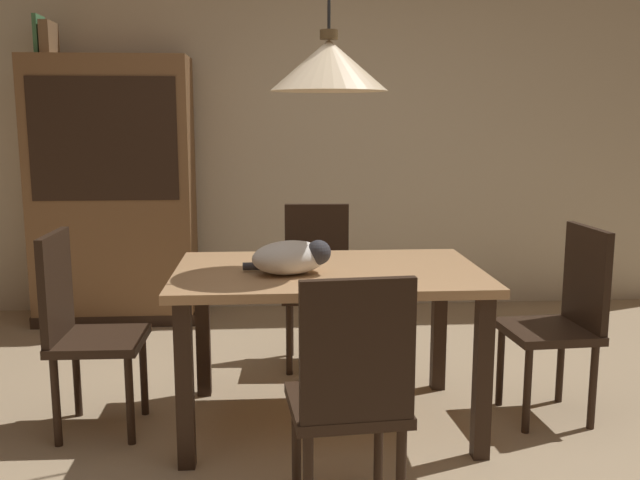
{
  "coord_description": "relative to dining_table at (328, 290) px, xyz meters",
  "views": [
    {
      "loc": [
        -0.21,
        -2.66,
        1.43
      ],
      "look_at": [
        0.02,
        0.67,
        0.85
      ],
      "focal_mm": 39.39,
      "sensor_mm": 36.0,
      "label": 1
    }
  ],
  "objects": [
    {
      "name": "ground",
      "position": [
        -0.04,
        -0.47,
        -0.65
      ],
      "size": [
        10.0,
        10.0,
        0.0
      ],
      "primitive_type": "plane",
      "color": "tan"
    },
    {
      "name": "back_wall",
      "position": [
        -0.04,
        2.18,
        0.8
      ],
      "size": [
        6.4,
        0.1,
        2.9
      ],
      "primitive_type": "cube",
      "color": "beige",
      "rests_on": "ground"
    },
    {
      "name": "dining_table",
      "position": [
        0.0,
        0.0,
        0.0
      ],
      "size": [
        1.4,
        0.9,
        0.75
      ],
      "color": "tan",
      "rests_on": "ground"
    },
    {
      "name": "chair_far_back",
      "position": [
        0.0,
        0.88,
        -0.14
      ],
      "size": [
        0.42,
        0.42,
        0.93
      ],
      "color": "black",
      "rests_on": "ground"
    },
    {
      "name": "chair_near_front",
      "position": [
        0.01,
        -0.88,
        -0.14
      ],
      "size": [
        0.43,
        0.43,
        0.93
      ],
      "color": "black",
      "rests_on": "ground"
    },
    {
      "name": "chair_left_side",
      "position": [
        -1.13,
        0.0,
        -0.14
      ],
      "size": [
        0.4,
        0.4,
        0.93
      ],
      "color": "black",
      "rests_on": "ground"
    },
    {
      "name": "chair_right_side",
      "position": [
        1.13,
        0.01,
        -0.14
      ],
      "size": [
        0.43,
        0.43,
        0.93
      ],
      "color": "black",
      "rests_on": "ground"
    },
    {
      "name": "cat_sleeping",
      "position": [
        -0.17,
        -0.1,
        0.18
      ],
      "size": [
        0.4,
        0.31,
        0.16
      ],
      "color": "silver",
      "rests_on": "dining_table"
    },
    {
      "name": "pendant_lamp",
      "position": [
        -0.0,
        0.0,
        1.01
      ],
      "size": [
        0.52,
        0.52,
        1.3
      ],
      "color": "beige"
    },
    {
      "name": "hutch_bookcase",
      "position": [
        -1.36,
        1.84,
        0.24
      ],
      "size": [
        1.12,
        0.45,
        1.85
      ],
      "color": "brown",
      "rests_on": "ground"
    },
    {
      "name": "book_green_slim",
      "position": [
        -1.8,
        1.85,
        1.33
      ],
      "size": [
        0.03,
        0.2,
        0.26
      ],
      "primitive_type": "cube",
      "color": "#427A4C",
      "rests_on": "hutch_bookcase"
    },
    {
      "name": "book_brown_thick",
      "position": [
        -1.74,
        1.85,
        1.31
      ],
      "size": [
        0.06,
        0.24,
        0.22
      ],
      "primitive_type": "cube",
      "color": "brown",
      "rests_on": "hutch_bookcase"
    }
  ]
}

